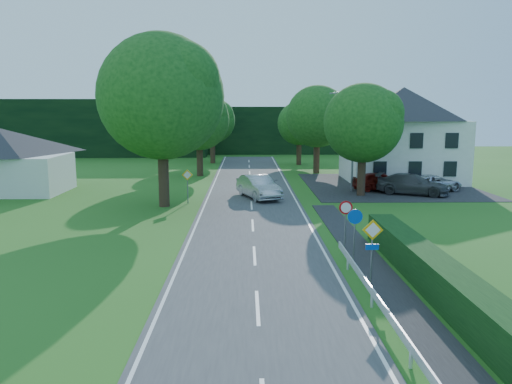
{
  "coord_description": "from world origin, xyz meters",
  "views": [
    {
      "loc": [
        -0.37,
        -9.84,
        6.58
      ],
      "look_at": [
        0.19,
        18.21,
        1.93
      ],
      "focal_mm": 35.0,
      "sensor_mm": 36.0,
      "label": 1
    }
  ],
  "objects_px": {
    "parked_car_silver_b": "(433,183)",
    "parked_car_red": "(381,181)",
    "motorcycle": "(273,185)",
    "moving_car": "(259,187)",
    "parasol": "(381,173)",
    "parked_car_silver_a": "(371,172)",
    "streetlight": "(351,136)",
    "parked_car_grey": "(412,184)"
  },
  "relations": [
    {
      "from": "streetlight",
      "to": "moving_car",
      "type": "bearing_deg",
      "value": -157.62
    },
    {
      "from": "streetlight",
      "to": "moving_car",
      "type": "relative_size",
      "value": 1.55
    },
    {
      "from": "parked_car_grey",
      "to": "moving_car",
      "type": "bearing_deg",
      "value": 123.16
    },
    {
      "from": "parked_car_red",
      "to": "parked_car_silver_a",
      "type": "distance_m",
      "value": 6.87
    },
    {
      "from": "parked_car_silver_b",
      "to": "parked_car_red",
      "type": "bearing_deg",
      "value": 67.31
    },
    {
      "from": "parked_car_red",
      "to": "parked_car_silver_a",
      "type": "relative_size",
      "value": 1.03
    },
    {
      "from": "streetlight",
      "to": "parked_car_silver_b",
      "type": "height_order",
      "value": "streetlight"
    },
    {
      "from": "moving_car",
      "to": "parked_car_silver_a",
      "type": "distance_m",
      "value": 14.91
    },
    {
      "from": "parked_car_silver_a",
      "to": "parked_car_grey",
      "type": "distance_m",
      "value": 8.7
    },
    {
      "from": "streetlight",
      "to": "parked_car_silver_b",
      "type": "relative_size",
      "value": 1.67
    },
    {
      "from": "moving_car",
      "to": "parked_car_grey",
      "type": "bearing_deg",
      "value": -13.4
    },
    {
      "from": "motorcycle",
      "to": "parked_car_grey",
      "type": "relative_size",
      "value": 0.36
    },
    {
      "from": "parked_car_silver_a",
      "to": "parasol",
      "type": "xyz_separation_m",
      "value": [
        0.39,
        -2.0,
        0.13
      ]
    },
    {
      "from": "motorcycle",
      "to": "parasol",
      "type": "relative_size",
      "value": 1.05
    },
    {
      "from": "parked_car_grey",
      "to": "parasol",
      "type": "distance_m",
      "value": 6.67
    },
    {
      "from": "motorcycle",
      "to": "parked_car_silver_a",
      "type": "height_order",
      "value": "parked_car_silver_a"
    },
    {
      "from": "moving_car",
      "to": "parked_car_grey",
      "type": "xyz_separation_m",
      "value": [
        12.05,
        1.46,
        -0.06
      ]
    },
    {
      "from": "streetlight",
      "to": "parasol",
      "type": "bearing_deg",
      "value": 52.25
    },
    {
      "from": "streetlight",
      "to": "parked_car_grey",
      "type": "bearing_deg",
      "value": -19.69
    },
    {
      "from": "parked_car_silver_b",
      "to": "motorcycle",
      "type": "bearing_deg",
      "value": 72.48
    },
    {
      "from": "moving_car",
      "to": "parked_car_silver_b",
      "type": "distance_m",
      "value": 14.54
    },
    {
      "from": "motorcycle",
      "to": "moving_car",
      "type": "bearing_deg",
      "value": -111.55
    },
    {
      "from": "parked_car_silver_a",
      "to": "parasol",
      "type": "bearing_deg",
      "value": 167.59
    },
    {
      "from": "moving_car",
      "to": "parked_car_silver_a",
      "type": "height_order",
      "value": "moving_car"
    },
    {
      "from": "parked_car_silver_a",
      "to": "parked_car_grey",
      "type": "height_order",
      "value": "parked_car_grey"
    },
    {
      "from": "moving_car",
      "to": "motorcycle",
      "type": "bearing_deg",
      "value": 45.96
    },
    {
      "from": "motorcycle",
      "to": "parked_car_silver_a",
      "type": "xyz_separation_m",
      "value": [
        9.74,
        7.28,
        0.2
      ]
    },
    {
      "from": "parked_car_grey",
      "to": "motorcycle",
      "type": "bearing_deg",
      "value": 109.13
    },
    {
      "from": "streetlight",
      "to": "motorcycle",
      "type": "relative_size",
      "value": 4.02
    },
    {
      "from": "moving_car",
      "to": "parked_car_silver_b",
      "type": "height_order",
      "value": "moving_car"
    },
    {
      "from": "parked_car_silver_a",
      "to": "parked_car_silver_b",
      "type": "bearing_deg",
      "value": -179.02
    },
    {
      "from": "parked_car_red",
      "to": "parked_car_grey",
      "type": "bearing_deg",
      "value": -129.95
    },
    {
      "from": "parked_car_silver_a",
      "to": "parked_car_silver_b",
      "type": "xyz_separation_m",
      "value": [
        3.26,
        -7.14,
        -0.06
      ]
    },
    {
      "from": "streetlight",
      "to": "moving_car",
      "type": "distance_m",
      "value": 8.86
    },
    {
      "from": "parked_car_grey",
      "to": "parked_car_red",
      "type": "bearing_deg",
      "value": 73.93
    },
    {
      "from": "streetlight",
      "to": "parked_car_red",
      "type": "height_order",
      "value": "streetlight"
    },
    {
      "from": "parked_car_silver_a",
      "to": "parked_car_grey",
      "type": "xyz_separation_m",
      "value": [
        1.08,
        -8.63,
        0.07
      ]
    },
    {
      "from": "motorcycle",
      "to": "parked_car_silver_b",
      "type": "xyz_separation_m",
      "value": [
        13.0,
        0.14,
        0.14
      ]
    },
    {
      "from": "parked_car_grey",
      "to": "parked_car_silver_b",
      "type": "relative_size",
      "value": 1.14
    },
    {
      "from": "parked_car_red",
      "to": "parasol",
      "type": "bearing_deg",
      "value": -13.0
    },
    {
      "from": "parked_car_silver_b",
      "to": "parasol",
      "type": "xyz_separation_m",
      "value": [
        -2.86,
        5.14,
        0.19
      ]
    },
    {
      "from": "moving_car",
      "to": "parked_car_silver_b",
      "type": "relative_size",
      "value": 1.08
    }
  ]
}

